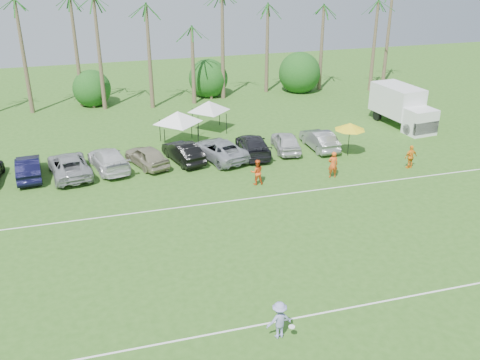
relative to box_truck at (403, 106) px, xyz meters
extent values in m
plane|color=#315F1C|center=(-20.29, -24.60, -1.83)|extent=(120.00, 120.00, 0.00)
cube|color=white|center=(-20.29, -22.60, -1.82)|extent=(80.00, 0.10, 0.01)
cube|color=white|center=(-20.29, -10.60, -1.82)|extent=(80.00, 0.10, 0.01)
cone|color=brown|center=(-32.29, 13.40, 3.17)|extent=(0.44, 0.44, 10.00)
cone|color=brown|center=(-28.29, 13.40, 3.67)|extent=(0.44, 0.44, 11.00)
cone|color=brown|center=(-24.29, 13.40, 2.17)|extent=(0.44, 0.44, 8.00)
cone|color=brown|center=(-20.29, 13.40, 2.67)|extent=(0.44, 0.44, 9.00)
cone|color=brown|center=(-16.29, 13.40, 3.17)|extent=(0.44, 0.44, 10.00)
cone|color=brown|center=(-12.29, 13.40, 3.67)|extent=(0.44, 0.44, 11.00)
cone|color=brown|center=(-7.29, 13.40, 2.17)|extent=(0.44, 0.44, 8.00)
cone|color=brown|center=(-2.29, 13.40, 2.67)|extent=(0.44, 0.44, 9.00)
cone|color=brown|center=(2.71, 13.40, 3.17)|extent=(0.44, 0.44, 10.00)
cone|color=brown|center=(6.71, 13.40, 3.67)|extent=(0.44, 0.44, 11.00)
cylinder|color=brown|center=(-26.29, 14.40, -1.13)|extent=(0.30, 0.30, 1.40)
sphere|color=#134714|center=(-26.29, 14.40, -0.03)|extent=(4.00, 4.00, 4.00)
cylinder|color=brown|center=(-14.29, 14.40, -1.13)|extent=(0.30, 0.30, 1.40)
sphere|color=#134714|center=(-14.29, 14.40, -0.03)|extent=(4.00, 4.00, 4.00)
cylinder|color=brown|center=(-4.29, 14.40, -1.13)|extent=(0.30, 0.30, 1.40)
sphere|color=#134714|center=(-4.29, 14.40, -0.03)|extent=(4.00, 4.00, 4.00)
imported|color=#F2541A|center=(-10.85, -8.93, -0.87)|extent=(0.76, 0.56, 1.91)
imported|color=#F6571B|center=(-16.29, -8.58, -0.94)|extent=(0.93, 0.76, 1.78)
imported|color=orange|center=(-4.71, -8.96, -0.96)|extent=(1.07, 0.54, 1.75)
cube|color=white|center=(-0.10, 0.83, 0.30)|extent=(3.13, 5.04, 2.59)
cube|color=white|center=(0.29, -2.47, -0.74)|extent=(2.58, 2.13, 2.18)
cube|color=black|center=(0.38, -3.24, -1.05)|extent=(2.41, 0.58, 1.04)
cube|color=#E5590C|center=(1.20, 0.98, -0.17)|extent=(0.21, 1.65, 0.93)
cylinder|color=black|center=(-0.77, -2.38, -1.36)|extent=(0.42, 0.96, 0.93)
cylinder|color=black|center=(1.29, -2.14, -1.36)|extent=(0.42, 0.96, 0.93)
cylinder|color=black|center=(-1.27, 1.94, -1.36)|extent=(0.42, 0.96, 0.93)
cylinder|color=black|center=(0.79, 2.18, -1.36)|extent=(0.42, 0.96, 0.93)
cylinder|color=black|center=(-21.34, -0.84, -0.88)|extent=(0.06, 0.06, 1.89)
cylinder|color=black|center=(-18.70, -0.84, -0.88)|extent=(0.06, 0.06, 1.89)
cylinder|color=black|center=(-21.34, 1.80, -0.88)|extent=(0.06, 0.06, 1.89)
cylinder|color=black|center=(-18.70, 1.80, -0.88)|extent=(0.06, 0.06, 1.89)
pyramid|color=white|center=(-20.02, 0.48, 1.01)|extent=(4.09, 4.09, 0.95)
cylinder|color=black|center=(-18.06, 2.15, -0.94)|extent=(0.06, 0.06, 1.77)
cylinder|color=black|center=(-15.60, 2.15, -0.94)|extent=(0.06, 0.06, 1.77)
cylinder|color=black|center=(-18.06, 4.61, -0.94)|extent=(0.06, 0.06, 1.77)
cylinder|color=black|center=(-15.60, 4.61, -0.94)|extent=(0.06, 0.06, 1.77)
pyramid|color=silver|center=(-16.83, 3.38, 0.83)|extent=(3.83, 3.83, 0.89)
cylinder|color=black|center=(-7.91, -5.43, -0.65)|extent=(0.05, 0.05, 2.36)
cone|color=yellow|center=(-7.91, -5.43, 0.53)|extent=(2.36, 2.36, 0.54)
imported|color=#8D90C8|center=(-20.09, -23.51, -0.98)|extent=(1.16, 0.73, 1.70)
cylinder|color=white|center=(-19.64, -23.79, -1.21)|extent=(0.27, 0.27, 0.03)
imported|color=black|center=(-31.24, -3.14, -1.07)|extent=(1.98, 4.71, 1.51)
imported|color=#9B9D9F|center=(-28.51, -3.49, -1.07)|extent=(3.34, 5.77, 1.51)
imported|color=silver|center=(-25.78, -3.07, -1.07)|extent=(3.20, 5.55, 1.51)
imported|color=tan|center=(-23.06, -3.21, -1.07)|extent=(3.26, 4.78, 1.51)
imported|color=black|center=(-20.33, -3.12, -1.07)|extent=(2.74, 4.85, 1.51)
imported|color=#979BA1|center=(-17.60, -3.36, -1.07)|extent=(4.01, 5.94, 1.51)
imported|color=black|center=(-14.87, -3.17, -1.07)|extent=(2.63, 5.40, 1.51)
imported|color=silver|center=(-12.15, -3.09, -1.07)|extent=(2.38, 4.64, 1.51)
imported|color=gray|center=(-9.42, -3.38, -1.07)|extent=(1.68, 4.61, 1.51)
camera|label=1|loc=(-26.55, -40.11, 13.27)|focal=40.00mm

